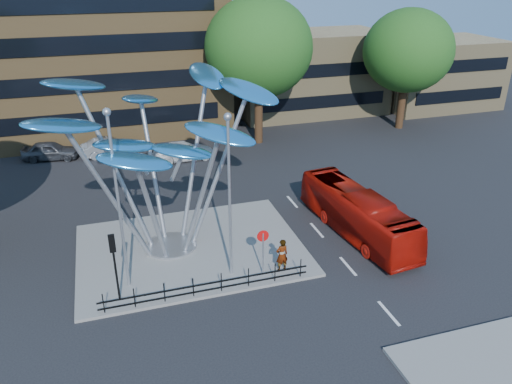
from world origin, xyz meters
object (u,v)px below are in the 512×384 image
object	(u,v)px
red_bus	(357,213)
parked_car_right	(184,151)
tree_far	(408,51)
pedestrian	(282,255)
parked_car_mid	(109,147)
tree_right	(259,48)
no_entry_sign_island	(263,245)
leaf_sculpture	(160,128)
street_lamp_right	(229,183)
parked_car_left	(50,151)
street_lamp_left	(116,187)
traffic_light_island	(113,254)

from	to	relation	value
red_bus	parked_car_right	distance (m)	16.57
tree_far	parked_car_right	bearing A→B (deg)	-174.05
pedestrian	parked_car_mid	distance (m)	21.50
tree_right	no_entry_sign_island	bearing A→B (deg)	-107.12
tree_right	tree_far	bearing A→B (deg)	0.00
no_entry_sign_island	red_bus	world-z (taller)	red_bus
leaf_sculpture	parked_car_mid	xyz separation A→B (m)	(-2.48, 15.95, -6.15)
street_lamp_right	parked_car_right	xyz separation A→B (m)	(0.55, 16.82, -4.39)
tree_right	parked_car_right	size ratio (longest dim) A/B	2.49
no_entry_sign_island	parked_car_left	bearing A→B (deg)	118.35
no_entry_sign_island	red_bus	size ratio (longest dim) A/B	0.26
red_bus	parked_car_left	bearing A→B (deg)	128.00
street_lamp_left	no_entry_sign_island	size ratio (longest dim) A/B	3.59
tree_far	parked_car_right	world-z (taller)	tree_far
parked_car_mid	tree_far	bearing A→B (deg)	-100.28
tree_far	leaf_sculpture	world-z (taller)	tree_far
tree_far	leaf_sculpture	xyz separation A→B (m)	(-24.07, -15.32, -0.23)
tree_right	parked_car_left	distance (m)	18.57
parked_car_mid	parked_car_right	bearing A→B (deg)	-125.57
street_lamp_right	street_lamp_left	bearing A→B (deg)	174.29
no_entry_sign_island	parked_car_mid	xyz separation A→B (m)	(-6.55, 20.11, -1.10)
traffic_light_island	tree_far	bearing A→B (deg)	35.84
parked_car_right	street_lamp_left	bearing A→B (deg)	158.47
tree_right	parked_car_right	bearing A→B (deg)	-162.55
parked_car_mid	red_bus	bearing A→B (deg)	-152.38
pedestrian	parked_car_left	size ratio (longest dim) A/B	0.41
leaf_sculpture	parked_car_left	distance (m)	18.78
street_lamp_right	traffic_light_island	world-z (taller)	street_lamp_right
tree_right	pedestrian	distance (m)	21.31
tree_right	pedestrian	size ratio (longest dim) A/B	6.81
tree_far	red_bus	world-z (taller)	tree_far
traffic_light_island	parked_car_left	distance (m)	20.98
tree_far	parked_car_mid	distance (m)	27.31
traffic_light_island	parked_car_left	size ratio (longest dim) A/B	0.79
street_lamp_left	parked_car_right	xyz separation A→B (m)	(5.55, 16.32, -4.65)
street_lamp_right	parked_car_mid	xyz separation A→B (m)	(-5.05, 19.63, -4.38)
traffic_light_island	parked_car_mid	distance (m)	20.22
pedestrian	tree_far	bearing A→B (deg)	-140.67
tree_far	street_lamp_left	bearing A→B (deg)	-145.08
tree_far	no_entry_sign_island	bearing A→B (deg)	-135.75
leaf_sculpture	red_bus	distance (m)	12.06
street_lamp_right	red_bus	size ratio (longest dim) A/B	0.88
red_bus	leaf_sculpture	bearing A→B (deg)	164.76
traffic_light_island	parked_car_mid	bearing A→B (deg)	88.71
street_lamp_left	traffic_light_island	xyz separation A→B (m)	(-0.50, -1.00, -2.74)
tree_right	tree_far	xyz separation A→B (m)	(14.00, 0.00, -0.93)
tree_far	pedestrian	bearing A→B (deg)	-134.26
tree_right	pedestrian	world-z (taller)	tree_right
tree_right	pedestrian	bearing A→B (deg)	-104.38
leaf_sculpture	parked_car_right	xyz separation A→B (m)	(3.12, 13.14, -6.16)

